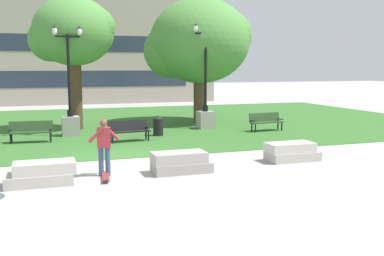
{
  "coord_description": "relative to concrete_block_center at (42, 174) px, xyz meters",
  "views": [
    {
      "loc": [
        -2.71,
        -15.53,
        3.24
      ],
      "look_at": [
        2.1,
        -1.4,
        1.2
      ],
      "focal_mm": 42.0,
      "sensor_mm": 36.0,
      "label": 1
    }
  ],
  "objects": [
    {
      "name": "concrete_block_right",
      "position": [
        8.23,
        0.57,
        0.0
      ],
      "size": [
        1.84,
        0.9,
        0.64
      ],
      "color": "#B2ADA3",
      "rests_on": "ground"
    },
    {
      "name": "tree_far_left",
      "position": [
        1.76,
        11.01,
        4.61
      ],
      "size": [
        4.28,
        4.07,
        6.73
      ],
      "color": "#4C3823",
      "rests_on": "grass_lawn"
    },
    {
      "name": "park_bench_far_right",
      "position": [
        10.83,
        7.32,
        0.23
      ],
      "size": [
        1.85,
        0.74,
        0.9
      ],
      "color": "#284723",
      "rests_on": "grass_lawn"
    },
    {
      "name": "skateboard",
      "position": [
        1.74,
        -0.06,
        -0.22
      ],
      "size": [
        0.32,
        1.04,
        0.14
      ],
      "color": "maroon",
      "rests_on": "ground"
    },
    {
      "name": "grass_lawn",
      "position": [
        2.75,
        12.72,
        -0.3
      ],
      "size": [
        40.0,
        20.0,
        0.02
      ],
      "primitive_type": "cube",
      "color": "#336628",
      "rests_on": "ground"
    },
    {
      "name": "building_facade_distant",
      "position": [
        4.5,
        27.22,
        4.99
      ],
      "size": [
        22.35,
        1.03,
        10.62
      ],
      "color": "gray",
      "rests_on": "ground"
    },
    {
      "name": "person_skateboarder",
      "position": [
        1.79,
        0.46,
        0.66
      ],
      "size": [
        0.98,
        0.48,
        1.71
      ],
      "color": "#384C7A",
      "rests_on": "ground"
    },
    {
      "name": "concrete_block_left",
      "position": [
        4.07,
        0.15,
        0.0
      ],
      "size": [
        1.81,
        0.9,
        0.64
      ],
      "color": "#9E9991",
      "rests_on": "ground"
    },
    {
      "name": "tree_near_left",
      "position": [
        8.81,
        11.81,
        4.33
      ],
      "size": [
        5.99,
        5.71,
        7.12
      ],
      "color": "brown",
      "rests_on": "grass_lawn"
    },
    {
      "name": "trash_bin",
      "position": [
        5.27,
        7.53,
        0.2
      ],
      "size": [
        0.49,
        0.49,
        0.96
      ],
      "color": "black",
      "rests_on": "grass_lawn"
    },
    {
      "name": "lamp_post_right",
      "position": [
        8.25,
        9.14,
        0.8
      ],
      "size": [
        1.32,
        0.8,
        5.41
      ],
      "color": "gray",
      "rests_on": "grass_lawn"
    },
    {
      "name": "park_bench_near_right",
      "position": [
        3.66,
        6.34,
        0.23
      ],
      "size": [
        1.85,
        0.75,
        0.9
      ],
      "color": "black",
      "rests_on": "grass_lawn"
    },
    {
      "name": "concrete_block_center",
      "position": [
        0.0,
        0.0,
        0.0
      ],
      "size": [
        1.89,
        0.9,
        0.64
      ],
      "color": "#B2ADA3",
      "rests_on": "ground"
    },
    {
      "name": "ground_plane",
      "position": [
        2.75,
        2.72,
        -0.31
      ],
      "size": [
        140.0,
        140.0,
        0.0
      ],
      "primitive_type": "plane",
      "color": "#A3A09B"
    },
    {
      "name": "park_bench_near_left",
      "position": [
        -0.37,
        7.45,
        0.23
      ],
      "size": [
        1.83,
        0.65,
        0.9
      ],
      "color": "#284723",
      "rests_on": "grass_lawn"
    },
    {
      "name": "lamp_post_center",
      "position": [
        1.37,
        8.88,
        0.74
      ],
      "size": [
        1.32,
        0.8,
        5.09
      ],
      "color": "gray",
      "rests_on": "grass_lawn"
    }
  ]
}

